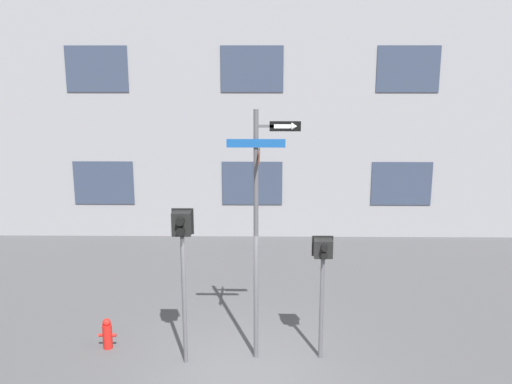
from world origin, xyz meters
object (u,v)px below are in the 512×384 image
pedestrian_signal_left (182,243)px  fire_hydrant (107,334)px  street_sign_pole (259,216)px  pedestrian_signal_right (323,264)px

pedestrian_signal_left → fire_hydrant: pedestrian_signal_left is taller
street_sign_pole → pedestrian_signal_right: bearing=0.1°
street_sign_pole → pedestrian_signal_left: bearing=-171.6°
pedestrian_signal_left → pedestrian_signal_right: bearing=4.6°
pedestrian_signal_left → fire_hydrant: (-1.65, 0.53, -2.10)m
pedestrian_signal_right → fire_hydrant: pedestrian_signal_right is taller
pedestrian_signal_right → fire_hydrant: 4.57m
fire_hydrant → street_sign_pole: bearing=-6.0°
street_sign_pole → pedestrian_signal_left: (-1.41, -0.21, -0.47)m
street_sign_pole → fire_hydrant: 4.01m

